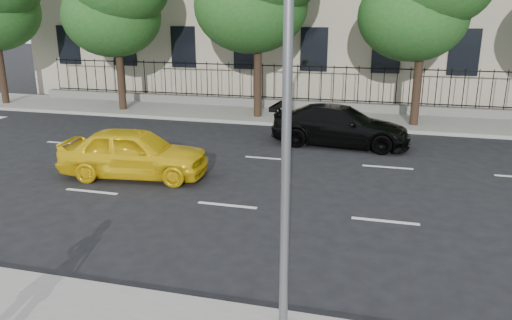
{
  "coord_description": "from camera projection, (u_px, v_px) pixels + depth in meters",
  "views": [
    {
      "loc": [
        3.85,
        -9.02,
        4.84
      ],
      "look_at": [
        0.64,
        3.0,
        1.14
      ],
      "focal_mm": 35.0,
      "sensor_mm": 36.0,
      "label": 1
    }
  ],
  "objects": [
    {
      "name": "ground",
      "position": [
        191.0,
        247.0,
        10.68
      ],
      "size": [
        120.0,
        120.0,
        0.0
      ],
      "primitive_type": "plane",
      "color": "black",
      "rests_on": "ground"
    },
    {
      "name": "lane_markings",
      "position": [
        250.0,
        178.0,
        15.08
      ],
      "size": [
        49.6,
        4.62,
        0.01
      ],
      "primitive_type": null,
      "color": "silver",
      "rests_on": "ground"
    },
    {
      "name": "black_sedan",
      "position": [
        341.0,
        126.0,
        18.69
      ],
      "size": [
        5.27,
        2.41,
        1.5
      ],
      "primitive_type": "imported",
      "rotation": [
        0.0,
        0.0,
        1.51
      ],
      "color": "black",
      "rests_on": "ground"
    },
    {
      "name": "yellow_taxi",
      "position": [
        134.0,
        153.0,
        15.06
      ],
      "size": [
        4.64,
        2.31,
        1.52
      ],
      "primitive_type": "imported",
      "rotation": [
        0.0,
        0.0,
        1.69
      ],
      "color": "yellow",
      "rests_on": "ground"
    },
    {
      "name": "far_sidewalk",
      "position": [
        303.0,
        117.0,
        23.62
      ],
      "size": [
        60.0,
        4.0,
        0.15
      ],
      "primitive_type": "cube",
      "color": "gray",
      "rests_on": "ground"
    },
    {
      "name": "iron_fence",
      "position": [
        309.0,
        99.0,
        25.03
      ],
      "size": [
        30.0,
        0.5,
        2.2
      ],
      "color": "slate",
      "rests_on": "far_sidewalk"
    }
  ]
}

